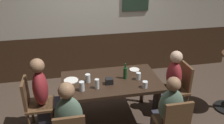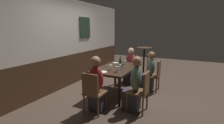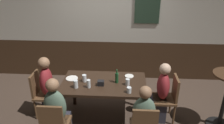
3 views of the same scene
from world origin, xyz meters
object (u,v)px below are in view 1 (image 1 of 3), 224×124
object	(u,v)px
plate_white_large	(71,80)
plate_white_small	(134,70)
person_right_near	(168,117)
pint_glass_stout	(138,77)
person_head_west	(45,100)
chair_head_west	(34,102)
pint_glass_pale	(97,84)
tumbler_water	(88,79)
chair_right_near	(173,123)
pint_glass_amber	(82,87)
chair_head_east	(179,86)
dining_table	(111,85)
person_head_east	(170,88)
beer_bottle_green	(125,73)
condiment_caddy	(109,81)
highball_clear	(145,85)

from	to	relation	value
plate_white_large	plate_white_small	distance (m)	1.07
person_right_near	pint_glass_stout	distance (m)	0.74
person_head_west	plate_white_small	bearing A→B (deg)	9.97
chair_head_west	pint_glass_pale	distance (m)	1.00
chair_head_west	tumbler_water	distance (m)	0.87
chair_right_near	plate_white_small	world-z (taller)	chair_right_near
person_head_west	pint_glass_amber	xyz separation A→B (m)	(0.55, -0.21, 0.29)
person_right_near	pint_glass_stout	size ratio (longest dim) A/B	9.55
chair_head_east	plate_white_large	world-z (taller)	chair_head_east
dining_table	chair_head_east	distance (m)	1.18
person_head_east	plate_white_small	distance (m)	0.66
plate_white_small	chair_right_near	bearing A→B (deg)	-79.39
chair_right_near	chair_head_west	bearing A→B (deg)	154.99
pint_glass_amber	beer_bottle_green	world-z (taller)	beer_bottle_green
chair_head_west	person_head_west	bearing A→B (deg)	0.00
person_head_east	pint_glass_amber	xyz separation A→B (m)	(-1.47, -0.21, 0.32)
beer_bottle_green	person_head_east	bearing A→B (deg)	-0.63
person_head_west	condiment_caddy	size ratio (longest dim) A/B	10.87
pint_glass_pale	beer_bottle_green	bearing A→B (deg)	23.29
person_head_east	pint_glass_pale	bearing A→B (deg)	-171.17
person_head_west	person_right_near	distance (m)	1.81
dining_table	person_right_near	xyz separation A→B (m)	(0.66, -0.69, -0.18)
highball_clear	plate_white_small	world-z (taller)	highball_clear
plate_white_small	highball_clear	bearing A→B (deg)	-91.08
chair_right_near	person_head_east	world-z (taller)	person_head_east
beer_bottle_green	plate_white_large	world-z (taller)	beer_bottle_green
chair_head_east	highball_clear	bearing A→B (deg)	-156.63
plate_white_small	beer_bottle_green	bearing A→B (deg)	-132.17
plate_white_large	pint_glass_pale	bearing A→B (deg)	-39.06
person_right_near	beer_bottle_green	bearing A→B (deg)	121.77
pint_glass_pale	tumbler_water	bearing A→B (deg)	118.28
chair_head_east	condiment_caddy	size ratio (longest dim) A/B	8.00
beer_bottle_green	condiment_caddy	xyz separation A→B (m)	(-0.27, -0.11, -0.06)
tumbler_water	chair_head_west	bearing A→B (deg)	-179.23
pint_glass_pale	pint_glass_stout	xyz separation A→B (m)	(0.66, 0.13, -0.01)
chair_head_west	beer_bottle_green	distance (m)	1.44
person_head_east	condiment_caddy	world-z (taller)	person_head_east
pint_glass_amber	pint_glass_pale	bearing A→B (deg)	4.52
chair_head_east	plate_white_small	world-z (taller)	chair_head_east
chair_head_east	person_head_west	distance (m)	2.18
beer_bottle_green	plate_white_small	world-z (taller)	beer_bottle_green
pint_glass_pale	plate_white_large	xyz separation A→B (m)	(-0.36, 0.30, -0.06)
chair_right_near	plate_white_small	distance (m)	1.16
pint_glass_amber	tumbler_water	xyz separation A→B (m)	(0.11, 0.22, -0.00)
person_head_west	pint_glass_stout	distance (m)	1.46
pint_glass_amber	condiment_caddy	bearing A→B (deg)	14.47
pint_glass_stout	person_right_near	bearing A→B (deg)	-68.88
person_right_near	chair_head_west	bearing A→B (deg)	159.32
person_head_west	tumbler_water	bearing A→B (deg)	0.96
person_right_near	plate_white_small	world-z (taller)	person_right_near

